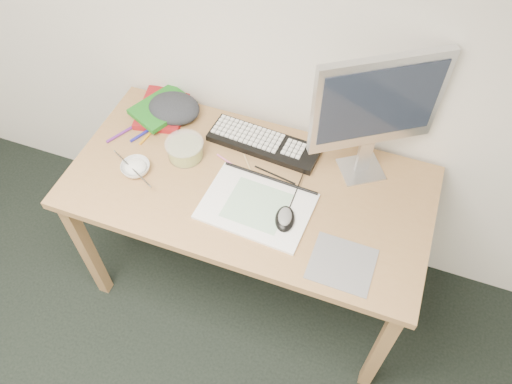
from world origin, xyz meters
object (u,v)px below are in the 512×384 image
monitor (377,106)px  desk (249,197)px  keyboard (264,143)px  sketchpad (257,206)px  rice_bowl (136,168)px

monitor → desk: bearing=176.4°
desk → monitor: (0.39, 0.22, 0.42)m
keyboard → monitor: bearing=5.8°
keyboard → monitor: size_ratio=0.85×
desk → keyboard: (-0.01, 0.21, 0.10)m
sketchpad → monitor: bearing=47.2°
sketchpad → rice_bowl: 0.50m
desk → rice_bowl: bearing=-168.7°
keyboard → rice_bowl: rice_bowl is taller
desk → rice_bowl: 0.46m
sketchpad → monitor: monitor is taller
keyboard → rice_bowl: bearing=-140.4°
desk → rice_bowl: rice_bowl is taller
sketchpad → keyboard: bearing=108.1°
monitor → rice_bowl: monitor is taller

